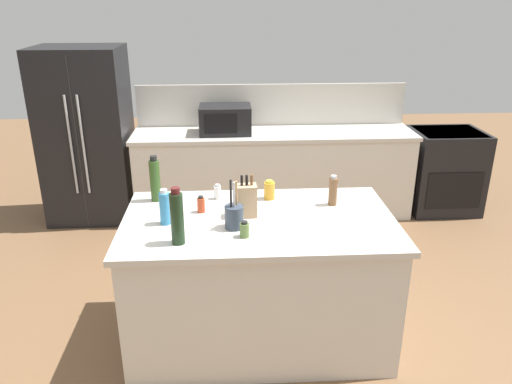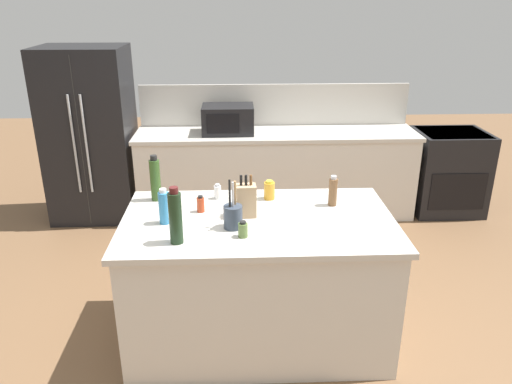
# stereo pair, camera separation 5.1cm
# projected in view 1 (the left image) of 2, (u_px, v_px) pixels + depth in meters

# --- Properties ---
(ground_plane) EXTENTS (14.00, 14.00, 0.00)m
(ground_plane) POSITION_uv_depth(u_px,v_px,m) (259.00, 335.00, 3.66)
(ground_plane) COLOR brown
(back_counter_run) EXTENTS (3.03, 0.66, 0.94)m
(back_counter_run) POSITION_uv_depth(u_px,v_px,m) (273.00, 173.00, 5.54)
(back_counter_run) COLOR beige
(back_counter_run) RESTS_ON ground_plane
(wall_backsplash) EXTENTS (2.99, 0.03, 0.46)m
(wall_backsplash) POSITION_uv_depth(u_px,v_px,m) (272.00, 105.00, 5.57)
(wall_backsplash) COLOR beige
(wall_backsplash) RESTS_ON back_counter_run
(kitchen_island) EXTENTS (1.81, 1.05, 0.94)m
(kitchen_island) POSITION_uv_depth(u_px,v_px,m) (259.00, 279.00, 3.48)
(kitchen_island) COLOR beige
(kitchen_island) RESTS_ON ground_plane
(refrigerator) EXTENTS (0.88, 0.75, 1.84)m
(refrigerator) POSITION_uv_depth(u_px,v_px,m) (87.00, 136.00, 5.31)
(refrigerator) COLOR black
(refrigerator) RESTS_ON ground_plane
(range_oven) EXTENTS (0.76, 0.65, 0.92)m
(range_oven) POSITION_uv_depth(u_px,v_px,m) (444.00, 170.00, 5.64)
(range_oven) COLOR black
(range_oven) RESTS_ON ground_plane
(microwave) EXTENTS (0.54, 0.39, 0.29)m
(microwave) POSITION_uv_depth(u_px,v_px,m) (225.00, 119.00, 5.28)
(microwave) COLOR black
(microwave) RESTS_ON back_counter_run
(knife_block) EXTENTS (0.14, 0.11, 0.29)m
(knife_block) POSITION_uv_depth(u_px,v_px,m) (247.00, 200.00, 3.30)
(knife_block) COLOR tan
(knife_block) RESTS_ON kitchen_island
(utensil_crock) EXTENTS (0.12, 0.12, 0.32)m
(utensil_crock) POSITION_uv_depth(u_px,v_px,m) (234.00, 216.00, 3.15)
(utensil_crock) COLOR #333D4C
(utensil_crock) RESTS_ON kitchen_island
(olive_oil_bottle) EXTENTS (0.07, 0.07, 0.34)m
(olive_oil_bottle) POSITION_uv_depth(u_px,v_px,m) (155.00, 180.00, 3.54)
(olive_oil_bottle) COLOR #2D4C1E
(olive_oil_bottle) RESTS_ON kitchen_island
(honey_jar) EXTENTS (0.08, 0.08, 0.14)m
(honey_jar) POSITION_uv_depth(u_px,v_px,m) (269.00, 190.00, 3.60)
(honey_jar) COLOR gold
(honey_jar) RESTS_ON kitchen_island
(pepper_grinder) EXTENTS (0.06, 0.06, 0.22)m
(pepper_grinder) POSITION_uv_depth(u_px,v_px,m) (333.00, 191.00, 3.49)
(pepper_grinder) COLOR brown
(pepper_grinder) RESTS_ON kitchen_island
(dish_soap_bottle) EXTENTS (0.07, 0.07, 0.24)m
(dish_soap_bottle) POSITION_uv_depth(u_px,v_px,m) (165.00, 208.00, 3.19)
(dish_soap_bottle) COLOR #3384BC
(dish_soap_bottle) RESTS_ON kitchen_island
(salt_shaker) EXTENTS (0.05, 0.05, 0.11)m
(salt_shaker) POSITION_uv_depth(u_px,v_px,m) (218.00, 192.00, 3.61)
(salt_shaker) COLOR silver
(salt_shaker) RESTS_ON kitchen_island
(spice_jar_oregano) EXTENTS (0.06, 0.06, 0.10)m
(spice_jar_oregano) POSITION_uv_depth(u_px,v_px,m) (244.00, 230.00, 3.04)
(spice_jar_oregano) COLOR #567038
(spice_jar_oregano) RESTS_ON kitchen_island
(wine_bottle) EXTENTS (0.08, 0.08, 0.36)m
(wine_bottle) POSITION_uv_depth(u_px,v_px,m) (177.00, 218.00, 2.92)
(wine_bottle) COLOR black
(wine_bottle) RESTS_ON kitchen_island
(spice_jar_paprika) EXTENTS (0.05, 0.05, 0.12)m
(spice_jar_paprika) POSITION_uv_depth(u_px,v_px,m) (201.00, 205.00, 3.39)
(spice_jar_paprika) COLOR #B73D1E
(spice_jar_paprika) RESTS_ON kitchen_island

